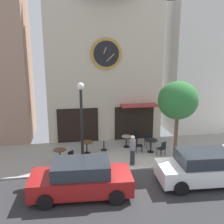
# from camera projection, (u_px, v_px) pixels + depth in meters

# --- Properties ---
(ground_plane) EXTENTS (27.43, 10.38, 0.13)m
(ground_plane) POSITION_uv_depth(u_px,v_px,m) (140.00, 174.00, 13.24)
(ground_plane) COLOR #9E998E
(clock_building) EXTENTS (7.73, 3.35, 11.65)m
(clock_building) POSITION_uv_depth(u_px,v_px,m) (104.00, 50.00, 17.60)
(clock_building) COLOR beige
(clock_building) RESTS_ON ground_plane
(neighbor_building_right) EXTENTS (5.87, 3.25, 13.17)m
(neighbor_building_right) POSITION_uv_depth(u_px,v_px,m) (208.00, 42.00, 19.23)
(neighbor_building_right) COLOR silver
(neighbor_building_right) RESTS_ON ground_plane
(street_lamp) EXTENTS (0.36, 0.36, 4.55)m
(street_lamp) POSITION_uv_depth(u_px,v_px,m) (82.00, 126.00, 13.28)
(street_lamp) COLOR black
(street_lamp) RESTS_ON ground_plane
(street_tree) EXTENTS (2.15, 1.94, 4.52)m
(street_tree) POSITION_uv_depth(u_px,v_px,m) (178.00, 101.00, 13.79)
(street_tree) COLOR brown
(street_tree) RESTS_ON ground_plane
(cafe_table_center_left) EXTENTS (0.70, 0.70, 0.74)m
(cafe_table_center_left) POSITION_uv_depth(u_px,v_px,m) (60.00, 153.00, 14.41)
(cafe_table_center_left) COLOR black
(cafe_table_center_left) RESTS_ON ground_plane
(cafe_table_center) EXTENTS (0.76, 0.76, 0.74)m
(cafe_table_center) POSITION_uv_depth(u_px,v_px,m) (87.00, 145.00, 15.61)
(cafe_table_center) COLOR black
(cafe_table_center) RESTS_ON ground_plane
(cafe_table_leftmost) EXTENTS (0.65, 0.65, 0.76)m
(cafe_table_leftmost) POSITION_uv_depth(u_px,v_px,m) (104.00, 142.00, 16.11)
(cafe_table_leftmost) COLOR black
(cafe_table_leftmost) RESTS_ON ground_plane
(cafe_table_center_right) EXTENTS (0.64, 0.64, 0.73)m
(cafe_table_center_right) POSITION_uv_depth(u_px,v_px,m) (126.00, 140.00, 16.64)
(cafe_table_center_right) COLOR black
(cafe_table_center_right) RESTS_ON ground_plane
(cafe_table_near_curb) EXTENTS (0.79, 0.79, 0.77)m
(cafe_table_near_curb) POSITION_uv_depth(u_px,v_px,m) (151.00, 143.00, 15.83)
(cafe_table_near_curb) COLOR black
(cafe_table_near_curb) RESTS_ON ground_plane
(cafe_chair_right_end) EXTENTS (0.56, 0.56, 0.90)m
(cafe_chair_right_end) POSITION_uv_depth(u_px,v_px,m) (134.00, 136.00, 17.26)
(cafe_chair_right_end) COLOR black
(cafe_chair_right_end) RESTS_ON ground_plane
(cafe_chair_facing_street) EXTENTS (0.41, 0.41, 0.90)m
(cafe_chair_facing_street) POSITION_uv_depth(u_px,v_px,m) (148.00, 139.00, 16.67)
(cafe_chair_facing_street) COLOR black
(cafe_chair_facing_street) RESTS_ON ground_plane
(cafe_chair_mid_row) EXTENTS (0.57, 0.57, 0.90)m
(cafe_chair_mid_row) POSITION_uv_depth(u_px,v_px,m) (70.00, 157.00, 13.91)
(cafe_chair_mid_row) COLOR black
(cafe_chair_mid_row) RESTS_ON ground_plane
(cafe_chair_near_lamp) EXTENTS (0.44, 0.44, 0.90)m
(cafe_chair_near_lamp) POSITION_uv_depth(u_px,v_px,m) (138.00, 144.00, 15.75)
(cafe_chair_near_lamp) COLOR black
(cafe_chair_near_lamp) RESTS_ON ground_plane
(cafe_chair_outer) EXTENTS (0.55, 0.55, 0.90)m
(cafe_chair_outer) POSITION_uv_depth(u_px,v_px,m) (162.00, 148.00, 15.22)
(cafe_chair_outer) COLOR black
(cafe_chair_outer) RESTS_ON ground_plane
(pedestrian_grey) EXTENTS (0.33, 0.33, 1.67)m
(pedestrian_grey) POSITION_uv_depth(u_px,v_px,m) (133.00, 150.00, 14.03)
(pedestrian_grey) COLOR #2D2D38
(pedestrian_grey) RESTS_ON ground_plane
(parked_car_red) EXTENTS (4.38, 2.19, 1.55)m
(parked_car_red) POSITION_uv_depth(u_px,v_px,m) (81.00, 179.00, 11.15)
(parked_car_red) COLOR maroon
(parked_car_red) RESTS_ON ground_plane
(parked_car_white) EXTENTS (4.38, 2.18, 1.55)m
(parked_car_white) POSITION_uv_depth(u_px,v_px,m) (204.00, 168.00, 12.16)
(parked_car_white) COLOR white
(parked_car_white) RESTS_ON ground_plane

